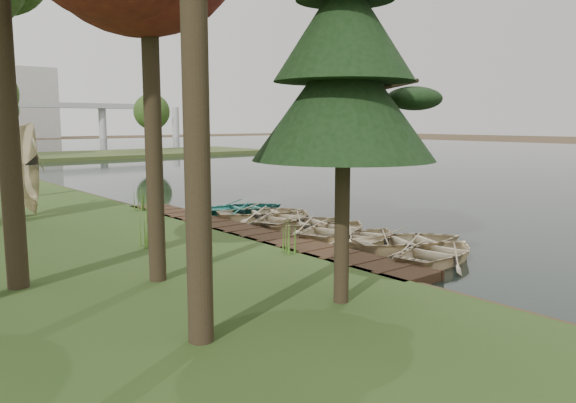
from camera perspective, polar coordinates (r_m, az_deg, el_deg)
ground at (r=21.28m, az=-1.08°, el=-3.14°), size 300.00×300.00×0.00m
water at (r=56.43m, az=10.34°, el=3.78°), size 130.00×200.00×0.05m
boardwalk at (r=20.32m, az=-4.63°, el=-3.27°), size 1.60×16.00×0.30m
peninsula at (r=69.72m, az=-21.90°, el=4.29°), size 50.00×14.00×0.45m
far_trees at (r=68.72m, az=-24.85°, el=9.26°), size 45.60×5.60×8.80m
building_a at (r=162.25m, az=-24.33°, el=9.10°), size 10.00×8.00×18.00m
rowboat_0 at (r=17.19m, az=15.16°, el=-4.75°), size 3.77×2.94×0.71m
rowboat_1 at (r=18.39m, az=12.35°, el=-3.74°), size 4.43×3.85×0.77m
rowboat_2 at (r=19.12m, az=8.45°, el=-3.38°), size 3.72×3.21×0.65m
rowboat_3 at (r=20.05m, az=5.02°, el=-2.65°), size 4.14×3.46×0.74m
rowboat_4 at (r=21.37m, az=1.89°, el=-2.00°), size 3.88×3.17×0.70m
rowboat_5 at (r=22.30m, az=-0.11°, el=-1.53°), size 4.29×3.78×0.74m
rowboat_6 at (r=23.56m, az=-2.66°, el=-0.98°), size 4.43×3.85×0.77m
rowboat_7 at (r=24.86m, az=-4.50°, el=-0.53°), size 4.20×3.44×0.76m
stored_rowboat at (r=25.73m, az=-24.44°, el=-0.35°), size 3.84×2.77×0.79m
pine_tree at (r=11.79m, az=5.73°, el=14.13°), size 3.80×3.80×8.15m
reeds_0 at (r=16.62m, az=0.01°, el=-3.56°), size 0.60×0.60×0.97m
reeds_1 at (r=17.95m, az=-13.95°, el=-3.10°), size 0.60×0.60×0.87m
reeds_2 at (r=22.39m, az=-13.73°, el=-0.57°), size 0.60×0.60×1.13m
reeds_3 at (r=25.25m, az=-14.86°, el=0.31°), size 0.60×0.60×1.09m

